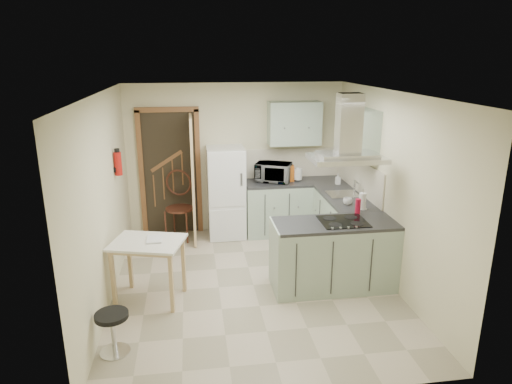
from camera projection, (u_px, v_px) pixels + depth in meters
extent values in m
plane|color=#BCAB92|center=(253.00, 285.00, 6.04)|extent=(4.20, 4.20, 0.00)
plane|color=silver|center=(253.00, 93.00, 5.32)|extent=(4.20, 4.20, 0.00)
plane|color=beige|center=(236.00, 159.00, 7.67)|extent=(3.60, 0.00, 3.60)
plane|color=beige|center=(104.00, 201.00, 5.43)|extent=(0.00, 4.20, 4.20)
plane|color=beige|center=(390.00, 189.00, 5.93)|extent=(0.00, 4.20, 4.20)
cube|color=brown|center=(170.00, 173.00, 7.55)|extent=(1.10, 0.12, 2.10)
cube|color=white|center=(226.00, 193.00, 7.50)|extent=(0.60, 0.60, 1.50)
cube|color=#9EB2A0|center=(277.00, 207.00, 7.71)|extent=(1.08, 0.60, 0.90)
cube|color=#9EB2A0|center=(338.00, 219.00, 7.19)|extent=(0.60, 1.95, 0.90)
cube|color=beige|center=(292.00, 163.00, 7.82)|extent=(1.68, 0.02, 0.50)
cube|color=#9EB2A0|center=(294.00, 123.00, 7.46)|extent=(0.85, 0.35, 0.70)
cube|color=#9EB2A0|center=(357.00, 133.00, 6.54)|extent=(0.35, 0.90, 0.70)
cube|color=#9EB2A0|center=(334.00, 255.00, 5.88)|extent=(1.55, 0.65, 0.90)
cube|color=black|center=(343.00, 221.00, 5.77)|extent=(0.58, 0.50, 0.01)
cube|color=silver|center=(347.00, 158.00, 5.53)|extent=(0.90, 0.55, 0.10)
cube|color=silver|center=(343.00, 194.00, 6.89)|extent=(0.45, 0.40, 0.01)
cylinder|color=#B2140F|center=(118.00, 164.00, 6.22)|extent=(0.10, 0.10, 0.32)
cube|color=tan|center=(150.00, 271.00, 5.58)|extent=(0.97, 0.83, 0.78)
cube|color=#472E17|center=(180.00, 209.00, 7.45)|extent=(0.59, 0.59, 1.03)
cylinder|color=black|center=(113.00, 333.00, 4.62)|extent=(0.38, 0.38, 0.45)
imported|color=black|center=(273.00, 172.00, 7.57)|extent=(0.67, 0.58, 0.31)
cylinder|color=white|center=(298.00, 174.00, 7.63)|extent=(0.16, 0.16, 0.22)
cube|color=#C85C17|center=(292.00, 173.00, 7.62)|extent=(0.09, 0.18, 0.26)
imported|color=#B0B2BD|center=(338.00, 179.00, 7.42)|extent=(0.09, 0.09, 0.17)
cylinder|color=white|center=(362.00, 201.00, 6.19)|extent=(0.10, 0.10, 0.24)
imported|color=silver|center=(348.00, 201.00, 6.41)|extent=(0.14, 0.14, 0.10)
cylinder|color=#BA0F31|center=(358.00, 206.00, 6.03)|extent=(0.09, 0.09, 0.20)
imported|color=#9D3447|center=(146.00, 236.00, 5.48)|extent=(0.19, 0.25, 0.11)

